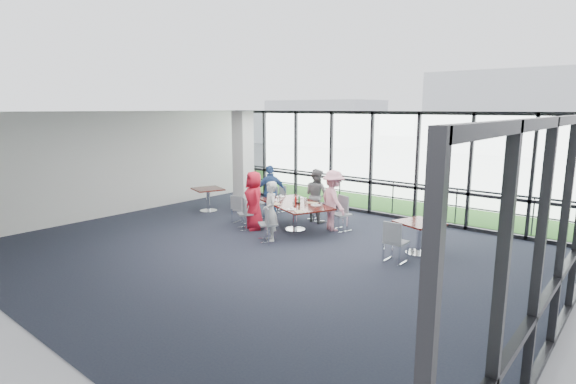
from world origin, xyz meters
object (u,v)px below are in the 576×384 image
Objects in this scene: chair_main_fl at (316,207)px; main_table at (295,207)px; side_table_left at (208,192)px; chair_main_nr at (268,224)px; diner_near_left at (254,201)px; diner_far_left at (316,195)px; diner_end at (271,192)px; structural_column at (243,160)px; chair_spare_lb at (280,199)px; diner_near_right at (270,211)px; chair_main_nl at (246,214)px; chair_spare_la at (242,209)px; chair_spare_r at (396,242)px; side_table_right at (419,227)px; chair_main_fr at (341,214)px; chair_main_end at (266,202)px; diner_far_right at (333,200)px.

main_table is at bearing 132.19° from chair_main_fl.
chair_main_nr reaches higher than side_table_left.
diner_near_left is 1.95m from diner_far_left.
structural_column is at bearing -71.63° from diner_end.
diner_far_left reaches higher than chair_spare_lb.
chair_main_fl is (-0.34, 2.38, -0.34)m from diner_near_right.
chair_spare_la is (-0.60, 0.42, -0.04)m from chair_main_nl.
diner_far_left is 1.89× the size of chair_main_fl.
chair_main_nl is 1.00× the size of chair_main_nr.
structural_column is 6.63m from chair_spare_r.
side_table_left is 1.26× the size of chair_main_nl.
side_table_right is 1.36× the size of chair_main_fl.
diner_near_left reaches higher than chair_main_fr.
chair_spare_la is (1.34, -1.41, -1.20)m from structural_column.
chair_spare_lb is at bearing 162.14° from chair_main_nr.
structural_column reaches higher than chair_main_nl.
diner_near_right reaches higher than chair_main_nr.
chair_spare_la is (-0.27, -0.95, -0.41)m from diner_end.
main_table is 3.57m from side_table_left.
diner_end is 1.80× the size of chair_spare_r.
chair_main_fl reaches higher than chair_spare_lb.
chair_main_end reaches higher than chair_spare_lb.
diner_far_right reaches higher than chair_main_nr.
chair_spare_lb is (-1.78, 1.45, -0.25)m from main_table.
diner_near_left reaches higher than chair_spare_la.
chair_main_end is (-0.58, 1.42, 0.01)m from chair_main_nl.
diner_near_right is 1.66× the size of chair_main_fr.
chair_main_end reaches higher than chair_main_nr.
side_table_left is at bearing -118.42° from structural_column.
chair_main_fr is at bearing 61.79° from diner_near_left.
chair_main_nl is (-1.22, 0.36, -0.31)m from diner_near_right.
chair_spare_lb is at bearing 39.65° from side_table_left.
diner_far_right is at bearing 39.57° from chair_main_fr.
side_table_left and side_table_right have the same top height.
structural_column reaches higher than main_table.
diner_end is (1.61, -0.45, -0.79)m from structural_column.
chair_main_fl is at bearing 20.13° from side_table_left.
structural_column reaches higher than chair_main_end.
diner_far_right reaches higher than chair_main_fl.
main_table is 1.19m from diner_near_right.
chair_spare_la is at bearing -168.62° from chair_main_nr.
chair_main_end reaches higher than main_table.
diner_near_left is 2.00× the size of chair_spare_lb.
chair_main_nr is at bearing -18.07° from side_table_left.
chair_main_fl is 2.18m from chair_spare_la.
chair_spare_r is (2.51, -1.29, -0.38)m from diner_far_right.
chair_main_fl is at bearing 133.79° from diner_near_right.
chair_spare_r is at bearing -14.60° from structural_column.
chair_spare_la is (1.91, -0.36, -0.24)m from side_table_left.
chair_main_nr is (0.13, -1.25, -0.21)m from main_table.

